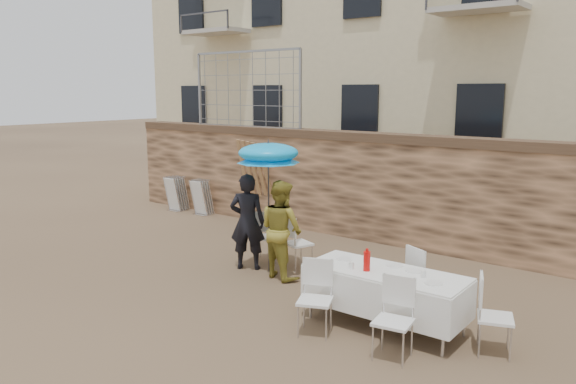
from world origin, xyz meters
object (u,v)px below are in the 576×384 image
Objects in this scene: couple_chair_right at (298,242)px; table_chair_front_right at (393,320)px; table_chair_front_left at (315,299)px; chair_stack_left at (181,192)px; man_suit at (247,222)px; table_chair_side at (496,316)px; chair_stack_right at (205,196)px; table_chair_back at (425,279)px; umbrella at (268,157)px; soda_bottle at (367,261)px; woman_dress at (281,229)px; banquet_table at (386,274)px; couple_chair_left at (268,236)px.

couple_chair_right and table_chair_front_right have the same top height.
chair_stack_left is (-7.18, 4.19, -0.02)m from table_chair_front_left.
table_chair_side is (4.49, -0.67, -0.36)m from man_suit.
chair_stack_right is (-7.38, 4.19, -0.02)m from table_chair_front_right.
man_suit reaches higher than chair_stack_left.
table_chair_front_right is 1.00× the size of table_chair_back.
man_suit is 0.80× the size of umbrella.
couple_chair_right is at bearing 146.15° from soda_bottle.
woman_dress is at bearing 116.93° from couple_chair_right.
table_chair_front_right is at bearing 165.55° from woman_dress.
man_suit reaches higher than soda_bottle.
umbrella is at bearing 144.28° from table_chair_front_right.
chair_stack_left is at bearing 180.00° from chair_stack_right.
table_chair_front_left is (2.09, -1.62, -1.52)m from umbrella.
man_suit is at bearing 148.26° from table_chair_front_right.
table_chair_side is at bearing 8.88° from soda_bottle.
woman_dress reaches higher than chair_stack_left.
couple_chair_right is (-0.05, 0.55, -0.34)m from woman_dress.
chair_stack_left is (-7.78, 3.44, -0.27)m from banquet_table.
couple_chair_right is at bearing 107.54° from table_chair_front_left.
soda_bottle is 8.40m from chair_stack_left.
table_chair_front_right reaches higher than banquet_table.
umbrella is at bearing 118.93° from table_chair_front_left.
umbrella is 3.10m from banquet_table.
man_suit reaches higher than table_chair_back.
woman_dress is 1.23m from umbrella.
woman_dress is at bearing 116.25° from couple_chair_left.
table_chair_front_right is 1.24m from table_chair_side.
chair_stack_right is (-4.20, 2.57, -1.54)m from umbrella.
table_chair_back is 8.41m from chair_stack_left.
table_chair_front_right is (0.70, -0.60, -0.43)m from soda_bottle.
soda_bottle is 1.67m from table_chair_side.
umbrella reaches higher than couple_chair_right.
table_chair_front_right is 8.49m from chair_stack_right.
table_chair_front_left is at bearing -30.25° from chair_stack_left.
chair_stack_left and chair_stack_right have the same top height.
soda_bottle is at bearing 78.61° from table_chair_side.
chair_stack_right is at bearing 151.76° from soda_bottle.
couple_chair_right is at bearing 14.77° from table_chair_back.
couple_chair_left is at bearing -29.21° from chair_stack_right.
man_suit is 0.96m from couple_chair_right.
soda_bottle is 0.27× the size of table_chair_back.
chair_stack_left is 0.90m from chair_stack_right.
woman_dress is 1.72× the size of table_chair_front_left.
table_chair_side reaches higher than chair_stack_left.
soda_bottle is at bearing 93.23° from table_chair_back.
umbrella is 3.26m from table_chair_back.
man_suit is 1.23m from umbrella.
umbrella is 2.21× the size of couple_chair_right.
table_chair_front_left is at bearing -37.77° from umbrella.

